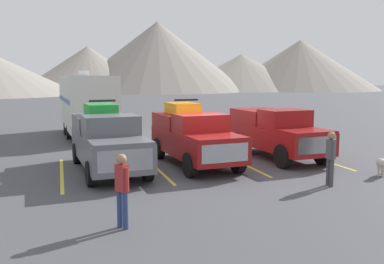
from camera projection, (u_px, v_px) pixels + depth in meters
The scene contains 13 objects.
ground_plane at pixel (205, 169), 16.06m from camera, with size 240.00×240.00×0.00m, color #47474C.
pickup_truck_a at pixel (107, 139), 15.72m from camera, with size 2.47×5.82×2.60m.
pickup_truck_b at pixel (193, 135), 16.80m from camera, with size 2.46×5.50×2.57m.
pickup_truck_c at pixel (276, 131), 18.16m from camera, with size 2.44×5.41×2.13m.
lot_stripe_a at pixel (62, 174), 15.18m from camera, with size 0.12×5.50×0.01m, color gold.
lot_stripe_b at pixel (157, 168), 16.21m from camera, with size 0.12×5.50×0.01m, color gold.
lot_stripe_c at pixel (240, 162), 17.25m from camera, with size 0.12×5.50×0.01m, color gold.
lot_stripe_d at pixel (314, 158), 18.28m from camera, with size 0.12×5.50×0.01m, color gold.
camper_trailer_a at pixel (87, 102), 24.63m from camera, with size 3.00×8.62×3.82m.
person_a at pixel (331, 155), 13.44m from camera, with size 0.24×0.39×1.76m.
person_b at pixel (122, 186), 9.67m from camera, with size 0.32×0.33×1.75m.
dog at pixel (382, 164), 14.81m from camera, with size 0.81×0.63×0.68m.
mountain_ridge at pixel (67, 62), 88.58m from camera, with size 150.64×55.25×16.18m.
Camera 1 is at (-5.19, -14.87, 3.50)m, focal length 39.59 mm.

